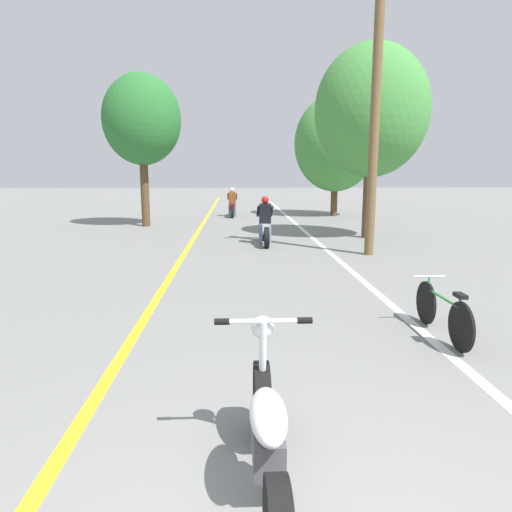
# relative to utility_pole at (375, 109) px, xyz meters

# --- Properties ---
(lane_stripe_center) EXTENTS (0.14, 48.00, 0.01)m
(lane_stripe_center) POSITION_rel_utility_pole_xyz_m (-4.83, 3.07, -3.66)
(lane_stripe_center) COLOR yellow
(lane_stripe_center) RESTS_ON ground
(lane_stripe_edge) EXTENTS (0.14, 48.00, 0.01)m
(lane_stripe_edge) POSITION_rel_utility_pole_xyz_m (-0.96, 3.07, -3.66)
(lane_stripe_edge) COLOR white
(lane_stripe_edge) RESTS_ON ground
(utility_pole) EXTENTS (1.10, 0.24, 7.14)m
(utility_pole) POSITION_rel_utility_pole_xyz_m (0.00, 0.00, 0.00)
(utility_pole) COLOR brown
(utility_pole) RESTS_ON ground
(roadside_tree_right_near) EXTENTS (3.57, 3.22, 6.06)m
(roadside_tree_right_near) POSITION_rel_utility_pole_xyz_m (0.82, 3.08, 0.33)
(roadside_tree_right_near) COLOR #513A23
(roadside_tree_right_near) RESTS_ON ground
(roadside_tree_right_far) EXTENTS (3.96, 3.57, 5.74)m
(roadside_tree_right_far) POSITION_rel_utility_pole_xyz_m (1.35, 10.61, -0.21)
(roadside_tree_right_far) COLOR #513A23
(roadside_tree_right_far) RESTS_ON ground
(roadside_tree_left) EXTENTS (2.98, 2.68, 5.81)m
(roadside_tree_left) POSITION_rel_utility_pole_xyz_m (-7.02, 6.65, 0.40)
(roadside_tree_left) COLOR #513A23
(roadside_tree_left) RESTS_ON ground
(motorcycle_foreground) EXTENTS (0.72, 2.06, 1.08)m
(motorcycle_foreground) POSITION_rel_utility_pole_xyz_m (-3.28, -8.90, -3.24)
(motorcycle_foreground) COLOR black
(motorcycle_foreground) RESTS_ON ground
(motorcycle_rider_lead) EXTENTS (0.50, 2.06, 1.43)m
(motorcycle_rider_lead) POSITION_rel_utility_pole_xyz_m (-2.60, 1.88, -3.13)
(motorcycle_rider_lead) COLOR black
(motorcycle_rider_lead) RESTS_ON ground
(motorcycle_rider_far) EXTENTS (0.50, 2.03, 1.39)m
(motorcycle_rider_far) POSITION_rel_utility_pole_xyz_m (-3.62, 10.46, -3.14)
(motorcycle_rider_far) COLOR black
(motorcycle_rider_far) RESTS_ON ground
(bicycle_parked) EXTENTS (0.44, 1.63, 0.72)m
(bicycle_parked) POSITION_rel_utility_pole_xyz_m (-0.79, -5.99, -3.33)
(bicycle_parked) COLOR black
(bicycle_parked) RESTS_ON ground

